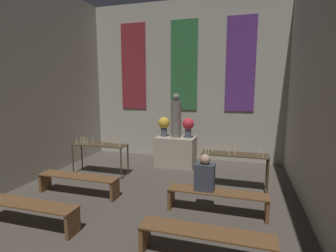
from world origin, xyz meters
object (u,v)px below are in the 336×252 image
Objects in this scene: candle_rack_left at (100,148)px; pew_third_left at (27,209)px; flower_vase_right at (188,126)px; altar at (176,151)px; pew_back_right at (217,197)px; pew_third_right at (205,239)px; pew_back_left at (78,181)px; person_seated at (205,175)px; candle_rack_right at (234,158)px; statue at (176,117)px; flower_vase_left at (164,124)px.

candle_rack_left is 2.73m from pew_third_left.
flower_vase_right is 0.32× the size of pew_third_left.
pew_back_right is (1.48, -2.61, -0.12)m from altar.
pew_back_left is at bearing 154.98° from pew_third_right.
person_seated is (2.72, 0.00, 0.41)m from pew_back_left.
candle_rack_right is 1.40m from person_seated.
statue is at bearing 69.71° from pew_third_left.
statue is at bearing 0.00° from flower_vase_left.
pew_back_left is (-1.48, -2.61, -1.13)m from statue.
pew_third_right is (3.20, -2.69, -0.41)m from candle_rack_left.
statue is 4.40m from pew_third_right.
pew_back_left is at bearing -125.11° from flower_vase_right.
pew_third_right is 1.00× the size of pew_back_left.
person_seated reaches higher than candle_rack_left.
candle_rack_right is (1.72, -1.30, 0.29)m from altar.
person_seated is at bearing 99.50° from pew_third_right.
pew_back_right is (1.48, -2.61, -1.13)m from statue.
statue is 0.86× the size of candle_rack_right.
pew_third_left is 3.08m from person_seated.
pew_back_left is 2.75m from person_seated.
altar is at bearing 0.00° from flower_vase_left.
candle_rack_left is 0.82× the size of pew_third_left.
pew_third_left is at bearing -90.00° from pew_back_left.
statue reaches higher than pew_third_left.
pew_third_left is (-1.48, -3.99, -0.12)m from altar.
altar reaches higher than pew_third_right.
candle_rack_left is 0.82× the size of pew_back_left.
person_seated is (-0.47, -1.32, 0.00)m from candle_rack_right.
person_seated reaches higher than pew_back_right.
flower_vase_left is 0.32× the size of pew_back_right.
candle_rack_right reaches higher than altar.
flower_vase_right reaches higher than pew_back_left.
pew_third_left is at bearing 180.00° from pew_third_right.
person_seated is (2.72, 1.38, 0.41)m from pew_third_left.
flower_vase_right is 3.32m from pew_back_left.
flower_vase_left is at bearing 180.00° from altar.
flower_vase_right is (0.36, 0.00, 0.78)m from altar.
altar is 0.86m from flower_vase_right.
statue is 0.43m from flower_vase_left.
pew_third_right is 1.38m from pew_back_right.
flower_vase_left is (-0.36, 0.00, -0.23)m from statue.
pew_back_left is (-3.19, -1.32, -0.41)m from candle_rack_right.
altar reaches higher than pew_back_left.
statue reaches higher than flower_vase_left.
altar is 4.26m from pew_third_right.
flower_vase_left reaches higher than pew_third_left.
statue reaches higher than pew_back_left.
flower_vase_right is at bearing 0.00° from statue.
candle_rack_left is 0.82× the size of pew_third_right.
person_seated is at bearing -23.85° from candle_rack_left.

